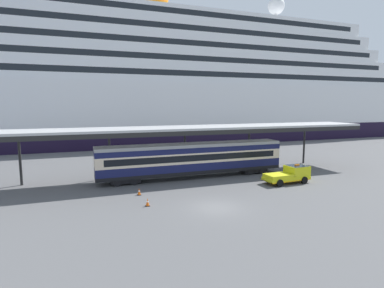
{
  "coord_description": "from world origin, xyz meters",
  "views": [
    {
      "loc": [
        -10.42,
        -22.9,
        8.71
      ],
      "look_at": [
        0.54,
        7.58,
        4.5
      ],
      "focal_mm": 28.66,
      "sensor_mm": 36.0,
      "label": 1
    }
  ],
  "objects": [
    {
      "name": "ground_plane",
      "position": [
        0.0,
        0.0,
        0.0
      ],
      "size": [
        400.0,
        400.0,
        0.0
      ],
      "primitive_type": "plane",
      "color": "#565557"
    },
    {
      "name": "cruise_ship",
      "position": [
        -7.25,
        51.01,
        13.34
      ],
      "size": [
        170.34,
        27.82,
        38.22
      ],
      "color": "black",
      "rests_on": "ground"
    },
    {
      "name": "platform_canopy",
      "position": [
        1.8,
        11.23,
        5.82
      ],
      "size": [
        46.65,
        5.75,
        6.07
      ],
      "color": "#B3B3B3",
      "rests_on": "ground"
    },
    {
      "name": "train_carriage",
      "position": [
        1.8,
        10.82,
        2.31
      ],
      "size": [
        22.38,
        2.81,
        4.11
      ],
      "color": "black",
      "rests_on": "ground"
    },
    {
      "name": "service_truck",
      "position": [
        11.2,
        4.84,
        0.99
      ],
      "size": [
        5.3,
        2.46,
        2.02
      ],
      "color": "yellow",
      "rests_on": "ground"
    },
    {
      "name": "traffic_cone_near",
      "position": [
        -5.52,
        5.82,
        0.34
      ],
      "size": [
        0.36,
        0.36,
        0.7
      ],
      "color": "black",
      "rests_on": "ground"
    },
    {
      "name": "traffic_cone_mid",
      "position": [
        -5.41,
        2.36,
        0.34
      ],
      "size": [
        0.36,
        0.36,
        0.7
      ],
      "color": "black",
      "rests_on": "ground"
    }
  ]
}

